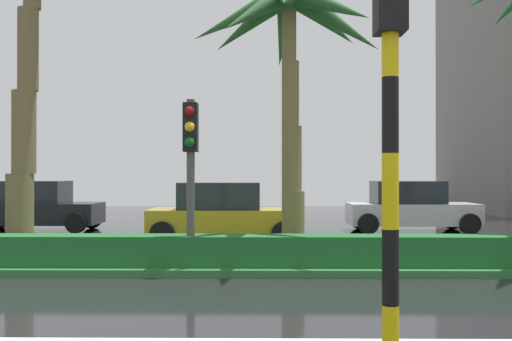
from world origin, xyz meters
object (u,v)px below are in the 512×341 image
object	(u,v)px
car_in_traffic_second	(35,207)
car_in_traffic_third	(223,214)
traffic_signal_median_right	(191,151)
traffic_signal_foreground	(390,69)
palm_tree_centre	(288,31)
car_in_traffic_fourth	(410,207)

from	to	relation	value
car_in_traffic_second	car_in_traffic_third	xyz separation A→B (m)	(6.73, -3.27, 0.00)
traffic_signal_median_right	car_in_traffic_third	size ratio (longest dim) A/B	0.76
traffic_signal_median_right	car_in_traffic_second	distance (m)	10.80
traffic_signal_foreground	car_in_traffic_second	xyz separation A→B (m)	(-9.07, 14.30, -2.16)
palm_tree_centre	traffic_signal_foreground	size ratio (longest dim) A/B	1.45
palm_tree_centre	traffic_signal_foreground	world-z (taller)	palm_tree_centre
palm_tree_centre	car_in_traffic_fourth	distance (m)	9.34
car_in_traffic_second	palm_tree_centre	bearing A→B (deg)	-40.10
traffic_signal_foreground	car_in_traffic_third	size ratio (longest dim) A/B	1.01
car_in_traffic_second	car_in_traffic_fourth	world-z (taller)	same
car_in_traffic_third	palm_tree_centre	bearing A→B (deg)	-66.05
traffic_signal_median_right	car_in_traffic_fourth	size ratio (longest dim) A/B	0.76
traffic_signal_foreground	car_in_traffic_second	size ratio (longest dim) A/B	1.01
car_in_traffic_third	car_in_traffic_fourth	distance (m)	6.93
traffic_signal_median_right	palm_tree_centre	bearing A→B (deg)	35.72
car_in_traffic_third	car_in_traffic_fourth	world-z (taller)	same
traffic_signal_foreground	car_in_traffic_second	world-z (taller)	traffic_signal_foreground
palm_tree_centre	traffic_signal_median_right	world-z (taller)	palm_tree_centre
car_in_traffic_third	car_in_traffic_fourth	size ratio (longest dim) A/B	1.00
traffic_signal_median_right	traffic_signal_foreground	world-z (taller)	traffic_signal_foreground
palm_tree_centre	car_in_traffic_fourth	size ratio (longest dim) A/B	1.46
palm_tree_centre	car_in_traffic_third	xyz separation A→B (m)	(-1.70, 3.83, -4.31)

